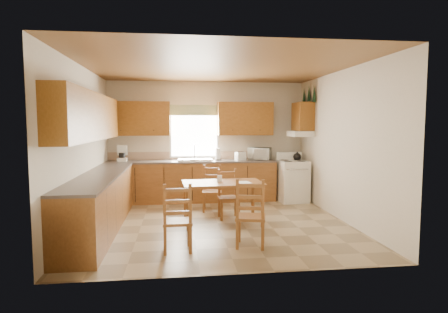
{
  "coord_description": "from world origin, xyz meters",
  "views": [
    {
      "loc": [
        -0.69,
        -6.4,
        1.74
      ],
      "look_at": [
        0.15,
        0.3,
        1.15
      ],
      "focal_mm": 30.0,
      "sensor_mm": 36.0,
      "label": 1
    }
  ],
  "objects": [
    {
      "name": "pine_decal_b",
      "position": [
        2.21,
        1.65,
        2.42
      ],
      "size": [
        0.22,
        0.22,
        0.36
      ],
      "primitive_type": "cone",
      "color": "black",
      "rests_on": "wall_right"
    },
    {
      "name": "pine_decal_c",
      "position": [
        2.21,
        1.97,
        2.38
      ],
      "size": [
        0.22,
        0.22,
        0.36
      ],
      "primitive_type": "cone",
      "color": "black",
      "rests_on": "wall_right"
    },
    {
      "name": "backsplash",
      "position": [
        -0.38,
        2.24,
        1.01
      ],
      "size": [
        3.75,
        0.01,
        0.18
      ],
      "primitive_type": "cube",
      "color": "#A08167",
      "rests_on": "counter_back"
    },
    {
      "name": "upper_cab_back_left",
      "position": [
        -1.55,
        2.08,
        1.85
      ],
      "size": [
        1.41,
        0.33,
        0.75
      ],
      "primitive_type": "cube",
      "color": "brown",
      "rests_on": "wall_back"
    },
    {
      "name": "chair_far_left",
      "position": [
        0.24,
        0.32,
        0.45
      ],
      "size": [
        0.39,
        0.37,
        0.89
      ],
      "primitive_type": "cube",
      "rotation": [
        0.0,
        0.0,
        0.05
      ],
      "color": "brown",
      "rests_on": "floor"
    },
    {
      "name": "stove",
      "position": [
        1.86,
        1.64,
        0.45
      ],
      "size": [
        0.64,
        0.66,
        0.9
      ],
      "primitive_type": "cube",
      "rotation": [
        0.0,
        0.0,
        0.06
      ],
      "color": "silver",
      "rests_on": "floor"
    },
    {
      "name": "wall_right",
      "position": [
        2.25,
        0.0,
        1.35
      ],
      "size": [
        4.5,
        4.5,
        0.0
      ],
      "primitive_type": "plane",
      "color": "beige",
      "rests_on": "floor"
    },
    {
      "name": "window_pane",
      "position": [
        -0.3,
        2.21,
        1.55
      ],
      "size": [
        1.05,
        0.01,
        1.1
      ],
      "primitive_type": "cube",
      "color": "white",
      "rests_on": "wall_back"
    },
    {
      "name": "chair_near_right",
      "position": [
        0.33,
        -1.27,
        0.49
      ],
      "size": [
        0.49,
        0.48,
        0.98
      ],
      "primitive_type": "cube",
      "rotation": [
        0.0,
        0.0,
        2.89
      ],
      "color": "brown",
      "rests_on": "floor"
    },
    {
      "name": "upper_cab_left",
      "position": [
        -2.08,
        -0.15,
        1.85
      ],
      "size": [
        0.33,
        3.6,
        0.75
      ],
      "primitive_type": "cube",
      "color": "brown",
      "rests_on": "wall_left"
    },
    {
      "name": "lower_cab_left",
      "position": [
        -1.95,
        -0.15,
        0.44
      ],
      "size": [
        0.6,
        3.6,
        0.88
      ],
      "primitive_type": "cube",
      "color": "brown",
      "rests_on": "floor"
    },
    {
      "name": "lower_cab_back",
      "position": [
        -0.38,
        1.95,
        0.44
      ],
      "size": [
        3.75,
        0.6,
        0.88
      ],
      "primitive_type": "cube",
      "color": "brown",
      "rests_on": "floor"
    },
    {
      "name": "range_hood",
      "position": [
        2.03,
        1.65,
        1.52
      ],
      "size": [
        0.44,
        0.62,
        0.12
      ],
      "primitive_type": "cube",
      "color": "silver",
      "rests_on": "wall_right"
    },
    {
      "name": "chair_near_left",
      "position": [
        -0.7,
        -1.34,
        0.47
      ],
      "size": [
        0.41,
        0.39,
        0.95
      ],
      "primitive_type": "cube",
      "rotation": [
        0.0,
        0.0,
        3.18
      ],
      "color": "brown",
      "rests_on": "floor"
    },
    {
      "name": "upper_cab_back_right",
      "position": [
        0.86,
        2.08,
        1.85
      ],
      "size": [
        1.25,
        0.33,
        0.75
      ],
      "primitive_type": "cube",
      "color": "brown",
      "rests_on": "wall_back"
    },
    {
      "name": "chair_far_right",
      "position": [
        -0.01,
        0.94,
        0.45
      ],
      "size": [
        0.42,
        0.41,
        0.9
      ],
      "primitive_type": "cube",
      "rotation": [
        0.0,
        0.0,
        -0.13
      ],
      "color": "brown",
      "rests_on": "floor"
    },
    {
      "name": "microwave",
      "position": [
        1.18,
        1.95,
        1.06
      ],
      "size": [
        0.55,
        0.49,
        0.28
      ],
      "primitive_type": "imported",
      "rotation": [
        0.0,
        0.0,
        -0.41
      ],
      "color": "silver",
      "rests_on": "counter_back"
    },
    {
      "name": "wall_left",
      "position": [
        -2.25,
        0.0,
        1.35
      ],
      "size": [
        4.5,
        4.5,
        0.0
      ],
      "primitive_type": "plane",
      "color": "beige",
      "rests_on": "floor"
    },
    {
      "name": "dining_table",
      "position": [
        0.08,
        -0.03,
        0.37
      ],
      "size": [
        1.41,
        0.85,
        0.73
      ],
      "primitive_type": "cube",
      "rotation": [
        0.0,
        0.0,
        0.05
      ],
      "color": "brown",
      "rests_on": "floor"
    },
    {
      "name": "table_card",
      "position": [
        0.03,
        -0.0,
        0.79
      ],
      "size": [
        0.09,
        0.05,
        0.11
      ],
      "primitive_type": "cube",
      "rotation": [
        0.0,
        0.0,
        0.4
      ],
      "color": "white",
      "rests_on": "dining_table"
    },
    {
      "name": "table_paper",
      "position": [
        0.44,
        -0.12,
        0.74
      ],
      "size": [
        0.25,
        0.31,
        0.0
      ],
      "primitive_type": "cube",
      "rotation": [
        0.0,
        0.0,
        0.13
      ],
      "color": "white",
      "rests_on": "dining_table"
    },
    {
      "name": "floor",
      "position": [
        0.0,
        0.0,
        0.0
      ],
      "size": [
        4.5,
        4.5,
        0.0
      ],
      "primitive_type": "plane",
      "color": "#8D7856",
      "rests_on": "ground"
    },
    {
      "name": "window_frame",
      "position": [
        -0.3,
        2.22,
        1.55
      ],
      "size": [
        1.13,
        0.02,
        1.18
      ],
      "primitive_type": "cube",
      "color": "silver",
      "rests_on": "wall_back"
    },
    {
      "name": "ceiling",
      "position": [
        0.0,
        0.0,
        2.7
      ],
      "size": [
        4.5,
        4.5,
        0.0
      ],
      "primitive_type": "plane",
      "color": "brown",
      "rests_on": "floor"
    },
    {
      "name": "coffeemaker",
      "position": [
        -1.89,
        1.98,
        1.07
      ],
      "size": [
        0.25,
        0.27,
        0.31
      ],
      "primitive_type": "cube",
      "rotation": [
        0.0,
        0.0,
        0.41
      ],
      "color": "silver",
      "rests_on": "counter_back"
    },
    {
      "name": "toaster",
      "position": [
        0.73,
        1.94,
        1.01
      ],
      "size": [
        0.26,
        0.22,
        0.18
      ],
      "primitive_type": "cube",
      "rotation": [
        0.0,
        0.0,
        0.4
      ],
      "color": "silver",
      "rests_on": "counter_back"
    },
    {
      "name": "sink_basin",
      "position": [
        -0.3,
        1.95,
        0.94
      ],
      "size": [
        0.75,
        0.45,
        0.04
      ],
      "primitive_type": "cube",
      "color": "silver",
      "rests_on": "counter_back"
    },
    {
      "name": "wall_front",
      "position": [
        0.0,
        -2.25,
        1.35
      ],
      "size": [
        4.5,
        4.5,
        0.0
      ],
      "primitive_type": "plane",
      "color": "beige",
      "rests_on": "floor"
    },
    {
      "name": "paper_towel",
      "position": [
        0.22,
        1.97,
        1.06
      ],
      "size": [
        0.14,
        0.14,
        0.27
      ],
      "primitive_type": "cylinder",
      "rotation": [
        0.0,
        0.0,
        0.2
      ],
      "color": "white",
      "rests_on": "counter_back"
    },
    {
      "name": "pine_decal_a",
      "position": [
        2.21,
        1.33,
        2.38
      ],
      "size": [
        0.22,
        0.22,
        0.36
      ],
      "primitive_type": "cone",
      "color": "black",
      "rests_on": "wall_right"
    },
    {
      "name": "wall_back",
      "position": [
        0.0,
        2.25,
        1.35
      ],
      "size": [
        4.5,
        4.5,
        0.0
      ],
      "primitive_type": "plane",
      "color": "beige",
      "rests_on": "floor"
    },
    {
      "name": "upper_cab_stove",
      "position": [
        2.08,
        1.65,
        1.9
      ],
      "size": [
        0.33,
        0.62,
        0.62
      ],
      "primitive_type": "cube",
      "color": "brown",
      "rests_on": "wall_right"
    },
    {
      "name": "window_valance",
      "position": [
        -0.3,
        2.19,
        2.05
      ],
      "size": [
        1.19,
        0.01,
        0.24
      ],
      "primitive_type": "cube",
      "color": "#3A592A",
      "rests_on": "wall_back"
    },
    {
      "name": "counter_back",
      "position": [
        -0.38,
        1.95,
        0.9
      ],
      "size": [
        3.75,
        0.63,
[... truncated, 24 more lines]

